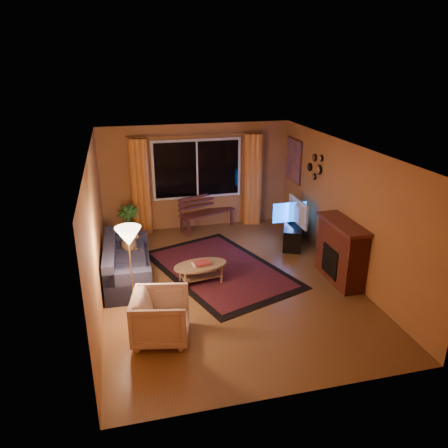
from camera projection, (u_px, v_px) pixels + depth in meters
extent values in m
cube|color=brown|center=(228.00, 283.00, 8.13)|extent=(4.50, 6.00, 0.02)
cube|color=white|center=(228.00, 148.00, 7.23)|extent=(4.50, 6.00, 0.02)
cube|color=#B8753D|center=(197.00, 177.00, 10.41)|extent=(4.50, 0.02, 2.50)
cube|color=#B8753D|center=(95.00, 231.00, 7.17)|extent=(0.02, 6.00, 2.50)
cube|color=#B8753D|center=(345.00, 209.00, 8.19)|extent=(0.02, 6.00, 2.50)
cube|color=black|center=(197.00, 169.00, 10.28)|extent=(2.00, 0.02, 1.30)
cylinder|color=#BF8C3F|center=(197.00, 135.00, 9.95)|extent=(3.20, 0.03, 0.03)
cylinder|color=orange|center=(140.00, 187.00, 10.03)|extent=(0.36, 0.36, 2.24)
cylinder|color=orange|center=(252.00, 180.00, 10.64)|extent=(0.36, 0.36, 2.24)
cube|color=#4E221B|center=(207.00, 221.00, 10.59)|extent=(1.43, 0.92, 0.42)
imported|color=#235B1E|center=(129.00, 225.00, 9.63)|extent=(0.61, 0.61, 0.89)
cube|color=#222439|center=(128.00, 262.00, 8.07)|extent=(0.87, 1.90, 0.76)
imported|color=beige|center=(161.00, 315.00, 6.37)|extent=(0.89, 0.93, 0.82)
cylinder|color=#BF8C3F|center=(132.00, 273.00, 6.81)|extent=(0.30, 0.30, 1.54)
cube|color=#731603|center=(220.00, 269.00, 8.61)|extent=(2.91, 3.62, 0.02)
cylinder|color=#9C7B58|center=(201.00, 273.00, 8.07)|extent=(1.12, 1.12, 0.36)
cube|color=black|center=(293.00, 234.00, 9.73)|extent=(0.80, 1.20, 0.47)
imported|color=black|center=(294.00, 212.00, 9.55)|extent=(0.13, 0.96, 0.55)
cube|color=maroon|center=(341.00, 253.00, 8.03)|extent=(0.40, 1.20, 1.10)
cube|color=orange|center=(294.00, 160.00, 10.25)|extent=(0.04, 0.76, 0.96)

